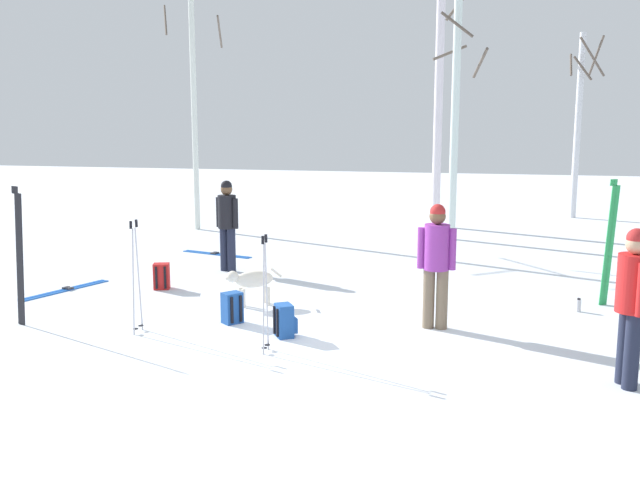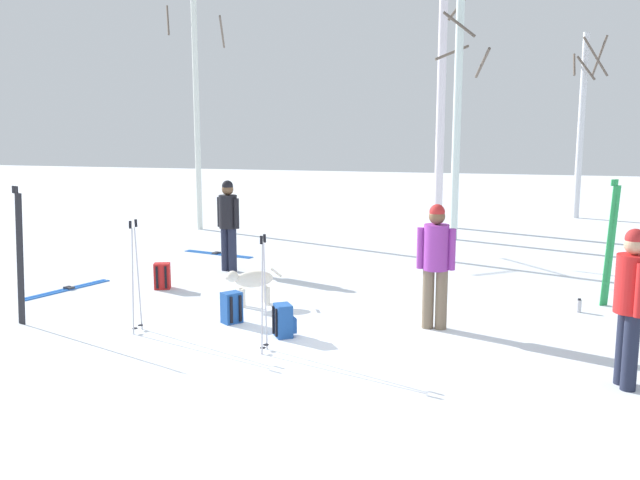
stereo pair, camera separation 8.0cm
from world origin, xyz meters
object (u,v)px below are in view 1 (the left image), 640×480
Objects in this scene: water_bottle_0 at (579,305)px; birch_tree_1 at (438,68)px; person_0 at (436,258)px; person_3 at (227,220)px; ski_pair_lying_0 at (66,290)px; backpack_1 at (162,276)px; person_1 at (632,297)px; backpack_2 at (232,308)px; birch_tree_2 at (456,88)px; ski_pair_planted_0 at (610,243)px; ski_poles_1 at (265,290)px; birch_tree_3 at (579,121)px; ski_pair_lying_1 at (216,254)px; backpack_0 at (285,321)px; dog at (251,281)px; ski_poles_0 at (136,273)px; ski_pair_planted_1 at (20,257)px; birch_tree_0 at (193,75)px.

birch_tree_1 is (-2.76, 8.14, 4.05)m from water_bottle_0.
person_0 is 2.58m from water_bottle_0.
ski_pair_lying_0 is at bearing -135.29° from person_3.
birch_tree_1 reaches higher than backpack_1.
backpack_2 is (-4.96, 1.27, -0.77)m from person_1.
ski_pair_planted_0 is at bearing -64.77° from birch_tree_2.
birch_tree_1 reaches higher than person_1.
ski_poles_1 is 14.69m from birch_tree_3.
backpack_0 reaches higher than ski_pair_lying_1.
person_3 is 8.09m from birch_tree_1.
dog is 2.02m from ski_poles_0.
birch_tree_2 is (-2.33, 9.15, 2.57)m from person_1.
birch_tree_2 reaches higher than ski_poles_1.
person_1 is 6.06m from ski_poles_0.
person_0 is at bearing -88.72° from birch_tree_2.
birch_tree_1 is at bearing 78.23° from backpack_2.
person_1 is at bearing -35.81° from person_3.
ski_pair_planted_0 is at bearing 5.16° from backpack_1.
ski_poles_0 is at bearing -117.64° from birch_tree_3.
birch_tree_1 is (2.06, 9.89, 3.94)m from backpack_2.
ski_poles_0 reaches higher than backpack_1.
backpack_1 is at bearing 159.88° from dog.
ski_pair_lying_0 is 3.80m from ski_pair_lying_1.
water_bottle_0 is at bearing 29.37° from backpack_0.
birch_tree_3 reaches higher than water_bottle_0.
ski_pair_planted_1 reaches higher than dog.
birch_tree_1 is 4.85m from birch_tree_3.
ski_pair_lying_1 is 3.81× the size of backpack_0.
ski_poles_1 is at bearing -52.18° from backpack_2.
ski_poles_0 is 1.42m from backpack_2.
dog is at bearing -3.33° from ski_pair_lying_0.
person_1 is at bearing -2.39° from ski_poles_1.
person_1 is at bearing -11.40° from backpack_0.
ski_pair_lying_1 is 3.81× the size of backpack_1.
ski_pair_lying_0 is at bearing -85.59° from birch_tree_0.
person_3 is 3.97m from ski_poles_0.
birch_tree_2 is (3.70, 8.61, 2.74)m from ski_poles_0.
ski_pair_planted_1 reaches higher than person_1.
backpack_0 is 1.00× the size of backpack_2.
ski_pair_planted_1 is at bearing 176.48° from person_1.
ski_pair_lying_1 is at bearing 138.64° from person_0.
person_3 is at bearing 118.74° from dog.
person_1 is 13.97m from birch_tree_3.
dog reaches higher than backpack_0.
dog is 13.24m from birch_tree_3.
birch_tree_3 is at bearing 69.07° from backpack_0.
person_1 is 5.50m from dog.
ski_pair_planted_1 is at bearing -72.27° from ski_pair_lying_0.
birch_tree_3 is (3.09, 12.15, 1.81)m from person_0.
backpack_1 is at bearing 134.90° from ski_poles_1.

